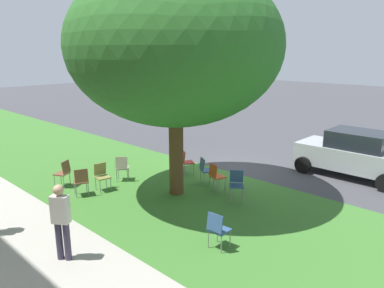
# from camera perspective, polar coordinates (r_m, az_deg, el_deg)

# --- Properties ---
(ground) EXTENTS (80.00, 80.00, 0.00)m
(ground) POSITION_cam_1_polar(r_m,az_deg,el_deg) (13.81, 6.01, -4.06)
(ground) COLOR #424247
(grass_verge) EXTENTS (48.00, 6.00, 0.01)m
(grass_verge) POSITION_cam_1_polar(r_m,az_deg,el_deg) (11.57, -3.73, -7.70)
(grass_verge) COLOR #3D752D
(grass_verge) RESTS_ON ground
(sidewalk_strip) EXTENTS (48.00, 2.80, 0.01)m
(sidewalk_strip) POSITION_cam_1_polar(r_m,az_deg,el_deg) (9.43, -24.27, -14.37)
(sidewalk_strip) COLOR #ADA89E
(sidewalk_strip) RESTS_ON ground
(street_tree) EXTENTS (6.15, 6.15, 6.72)m
(street_tree) POSITION_cam_1_polar(r_m,az_deg,el_deg) (10.75, -2.66, 14.87)
(street_tree) COLOR brown
(street_tree) RESTS_ON ground
(chair_0) EXTENTS (0.57, 0.57, 0.88)m
(chair_0) POSITION_cam_1_polar(r_m,az_deg,el_deg) (13.14, -0.95, -2.58)
(chair_0) COLOR #B7332D
(chair_0) RESTS_ON ground
(chair_1) EXTENTS (0.57, 0.57, 0.88)m
(chair_1) POSITION_cam_1_polar(r_m,az_deg,el_deg) (12.26, 2.05, -3.82)
(chair_1) COLOR #335184
(chair_1) RESTS_ON ground
(chair_2) EXTENTS (0.58, 0.59, 0.88)m
(chair_2) POSITION_cam_1_polar(r_m,az_deg,el_deg) (11.06, 6.96, -5.97)
(chair_2) COLOR #335184
(chair_2) RESTS_ON ground
(chair_3) EXTENTS (0.59, 0.59, 0.88)m
(chair_3) POSITION_cam_1_polar(r_m,az_deg,el_deg) (12.70, -10.86, -3.44)
(chair_3) COLOR #ADA393
(chair_3) RESTS_ON ground
(chair_4) EXTENTS (0.44, 0.44, 0.88)m
(chair_4) POSITION_cam_1_polar(r_m,az_deg,el_deg) (8.35, 4.00, -12.90)
(chair_4) COLOR #335184
(chair_4) RESTS_ON ground
(chair_5) EXTENTS (0.48, 0.48, 0.88)m
(chair_5) POSITION_cam_1_polar(r_m,az_deg,el_deg) (12.02, -13.90, -4.63)
(chair_5) COLOR olive
(chair_5) RESTS_ON ground
(chair_6) EXTENTS (0.57, 0.56, 0.88)m
(chair_6) POSITION_cam_1_polar(r_m,az_deg,el_deg) (12.67, -19.41, -4.06)
(chair_6) COLOR brown
(chair_6) RESTS_ON ground
(chair_7) EXTENTS (0.55, 0.54, 0.88)m
(chair_7) POSITION_cam_1_polar(r_m,az_deg,el_deg) (11.69, -16.91, -5.38)
(chair_7) COLOR brown
(chair_7) RESTS_ON ground
(chair_8) EXTENTS (0.52, 0.52, 0.88)m
(chair_8) POSITION_cam_1_polar(r_m,az_deg,el_deg) (11.67, 3.73, -4.80)
(chair_8) COLOR #C64C1E
(chair_8) RESTS_ON ground
(parked_car) EXTENTS (3.70, 1.92, 1.65)m
(parked_car) POSITION_cam_1_polar(r_m,az_deg,el_deg) (14.08, 23.91, -1.33)
(parked_car) COLOR #ADB2B7
(parked_car) RESTS_ON ground
(pedestrian_1) EXTENTS (0.41, 0.37, 1.69)m
(pedestrian_1) POSITION_cam_1_polar(r_m,az_deg,el_deg) (8.24, -19.74, -11.00)
(pedestrian_1) COLOR #3F3851
(pedestrian_1) RESTS_ON ground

